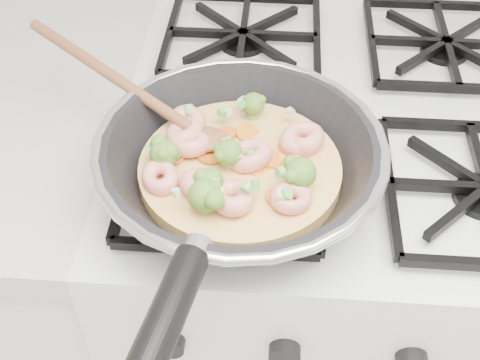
{
  "coord_description": "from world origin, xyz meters",
  "views": [
    {
      "loc": [
        -0.09,
        1.03,
        1.44
      ],
      "look_at": [
        -0.13,
        1.53,
        0.93
      ],
      "focal_mm": 47.57,
      "sensor_mm": 36.0,
      "label": 1
    }
  ],
  "objects": [
    {
      "name": "stove",
      "position": [
        0.0,
        1.7,
        0.46
      ],
      "size": [
        0.6,
        0.6,
        0.92
      ],
      "color": "silver",
      "rests_on": "ground"
    },
    {
      "name": "skillet",
      "position": [
        -0.13,
        1.53,
        0.96
      ],
      "size": [
        0.44,
        0.5,
        0.09
      ],
      "rotation": [
        0.0,
        0.0,
        0.17
      ],
      "color": "black",
      "rests_on": "stove"
    }
  ]
}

